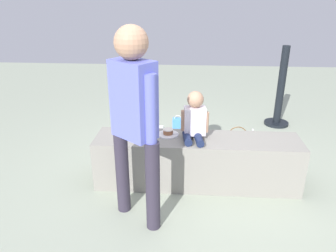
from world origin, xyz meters
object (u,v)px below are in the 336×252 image
party_cup_red (157,152)px  child_seated (195,118)px  handbag_brown_canvas (237,142)px  cake_plate (168,133)px  gift_bag (182,130)px  water_bottle_near_gift (252,137)px  adult_standing (134,112)px  handbag_black_leather (266,157)px  cake_box_white (152,134)px

party_cup_red → child_seated: bearing=-52.1°
handbag_brown_canvas → child_seated: bearing=-124.8°
cake_plate → gift_bag: (0.11, 0.98, -0.38)m
water_bottle_near_gift → party_cup_red: bearing=-159.2°
cake_plate → gift_bag: 1.06m
cake_plate → water_bottle_near_gift: (1.06, 0.98, -0.45)m
child_seated → adult_standing: adult_standing is taller
handbag_black_leather → gift_bag: bearing=148.5°
gift_bag → water_bottle_near_gift: 0.95m
water_bottle_near_gift → party_cup_red: (-1.24, -0.47, -0.03)m
adult_standing → cake_plate: 0.86m
cake_plate → water_bottle_near_gift: 1.51m
handbag_brown_canvas → cake_box_white: bearing=166.0°
child_seated → handbag_black_leather: bearing=26.6°
adult_standing → party_cup_red: adult_standing is taller
party_cup_red → cake_box_white: (-0.13, 0.53, 0.01)m
party_cup_red → water_bottle_near_gift: bearing=20.8°
party_cup_red → handbag_black_leather: bearing=-6.4°
water_bottle_near_gift → child_seated: bearing=-127.3°
gift_bag → party_cup_red: gift_bag is taller
child_seated → water_bottle_near_gift: bearing=52.7°
adult_standing → handbag_brown_canvas: (1.05, 1.44, -0.90)m
cake_plate → party_cup_red: 0.72m
handbag_black_leather → party_cup_red: bearing=173.6°
cake_box_white → handbag_black_leather: (1.42, -0.67, 0.04)m
water_bottle_near_gift → handbag_brown_canvas: (-0.23, -0.23, 0.02)m
child_seated → party_cup_red: (-0.44, 0.57, -0.67)m
party_cup_red → cake_box_white: size_ratio=0.36×
child_seated → handbag_black_leather: size_ratio=1.51×
water_bottle_near_gift → cake_box_white: size_ratio=0.61×
child_seated → cake_plate: (-0.27, 0.06, -0.19)m
water_bottle_near_gift → handbag_black_leather: (0.06, -0.61, 0.02)m
adult_standing → cake_plate: (0.22, 0.69, -0.47)m
child_seated → gift_bag: size_ratio=1.31×
water_bottle_near_gift → party_cup_red: 1.32m
child_seated → adult_standing: (-0.49, -0.63, 0.28)m
gift_bag → handbag_brown_canvas: 0.75m
adult_standing → party_cup_red: 1.53m
adult_standing → water_bottle_near_gift: bearing=52.5°
cake_plate → cake_box_white: size_ratio=0.69×
cake_plate → adult_standing: bearing=-107.7°
cake_plate → party_cup_red: cake_plate is taller
child_seated → water_bottle_near_gift: size_ratio=2.44×
handbag_black_leather → cake_box_white: bearing=154.7°
cake_plate → handbag_brown_canvas: bearing=42.2°
water_bottle_near_gift → cake_box_white: 1.36m
adult_standing → handbag_black_leather: bearing=38.2°
handbag_black_leather → handbag_brown_canvas: bearing=126.4°
cake_plate → water_bottle_near_gift: cake_plate is taller
cake_plate → party_cup_red: bearing=109.2°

